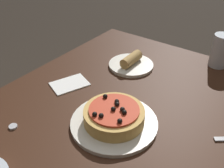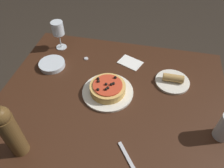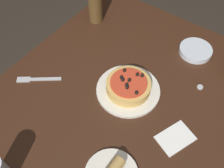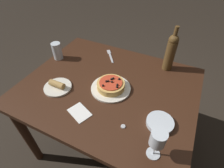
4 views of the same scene
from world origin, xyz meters
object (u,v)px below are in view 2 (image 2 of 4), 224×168
(dining_table, at_px, (112,109))
(dinner_plate, at_px, (108,92))
(pizza, at_px, (108,88))
(side_plate, at_px, (173,81))
(wine_glass, at_px, (58,29))
(bottle_cap, at_px, (86,59))
(side_bowl, at_px, (52,64))
(fork, at_px, (132,165))
(wine_bottle, at_px, (9,130))

(dining_table, xyz_separation_m, dinner_plate, (0.03, -0.02, 0.10))
(pizza, relative_size, side_plate, 1.00)
(wine_glass, xyz_separation_m, bottle_cap, (-0.18, 0.07, -0.12))
(side_bowl, distance_m, side_plate, 0.66)
(fork, bearing_deg, dining_table, 167.36)
(wine_glass, xyz_separation_m, side_bowl, (-0.01, 0.17, -0.11))
(side_plate, bearing_deg, fork, 73.90)
(side_bowl, bearing_deg, dining_table, 158.17)
(dining_table, height_order, pizza, pizza)
(dinner_plate, xyz_separation_m, side_plate, (-0.31, -0.14, 0.01))
(side_plate, bearing_deg, side_bowl, 1.15)
(dining_table, distance_m, side_plate, 0.34)
(dinner_plate, xyz_separation_m, fork, (-0.17, 0.34, -0.00))
(fork, height_order, bottle_cap, bottle_cap)
(side_bowl, height_order, bottle_cap, side_bowl)
(dining_table, relative_size, bottle_cap, 45.92)
(pizza, bearing_deg, side_bowl, -20.06)
(wine_glass, relative_size, side_plate, 0.99)
(wine_glass, height_order, bottle_cap, wine_glass)
(dining_table, relative_size, wine_glass, 6.37)
(side_bowl, relative_size, bottle_cap, 5.95)
(bottle_cap, bearing_deg, fork, 122.03)
(fork, relative_size, bottle_cap, 6.50)
(side_bowl, bearing_deg, bottle_cap, -149.30)
(wine_bottle, height_order, side_plate, wine_bottle)
(side_bowl, xyz_separation_m, fork, (-0.52, 0.46, -0.01))
(pizza, xyz_separation_m, fork, (-0.17, 0.34, -0.03))
(pizza, xyz_separation_m, wine_bottle, (0.27, 0.37, 0.11))
(side_bowl, bearing_deg, side_plate, -178.85)
(dinner_plate, relative_size, bottle_cap, 10.49)
(wine_bottle, distance_m, bottle_cap, 0.62)
(dining_table, distance_m, wine_glass, 0.55)
(dinner_plate, height_order, wine_glass, wine_glass)
(dinner_plate, distance_m, fork, 0.38)
(dining_table, distance_m, side_bowl, 0.42)
(wine_bottle, bearing_deg, pizza, -126.25)
(fork, bearing_deg, dinner_plate, 169.59)
(side_plate, bearing_deg, bottle_cap, -9.91)
(side_bowl, relative_size, fork, 0.92)
(dining_table, xyz_separation_m, wine_glass, (0.39, -0.32, 0.23))
(dining_table, xyz_separation_m, side_plate, (-0.28, -0.16, 0.11))
(pizza, relative_size, fork, 1.12)
(wine_glass, relative_size, side_bowl, 1.21)
(wine_bottle, bearing_deg, wine_glass, -82.22)
(side_bowl, bearing_deg, fork, 138.16)
(dining_table, xyz_separation_m, bottle_cap, (0.21, -0.25, 0.10))
(dining_table, bearing_deg, side_plate, -150.02)
(wine_bottle, bearing_deg, side_bowl, -81.11)
(fork, bearing_deg, pizza, 169.61)
(wine_glass, relative_size, wine_bottle, 0.54)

